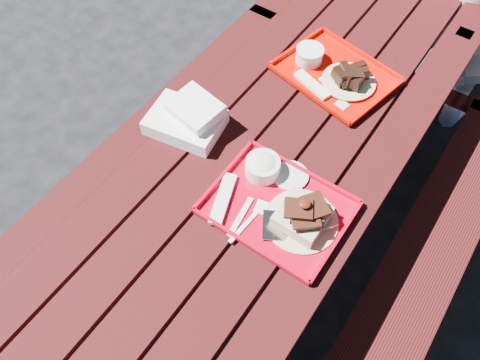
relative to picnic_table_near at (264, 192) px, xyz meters
The scene contains 5 objects.
ground 0.56m from the picnic_table_near, ahead, with size 60.00×60.00×0.00m, color black.
picnic_table_near is the anchor object (origin of this frame).
near_tray 0.28m from the picnic_table_near, 42.79° to the right, with size 0.40×0.35×0.13m.
far_tray 0.50m from the picnic_table_near, 91.49° to the left, with size 0.45×0.38×0.07m.
white_cloth 0.37m from the picnic_table_near, behind, with size 0.27×0.22×0.10m.
Camera 1 is at (0.43, -0.77, 1.96)m, focal length 35.00 mm.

